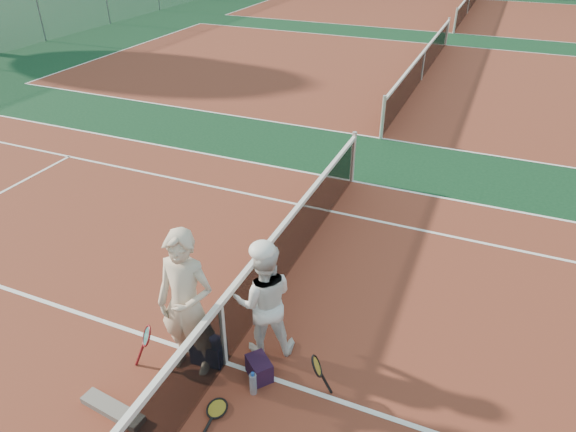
{
  "coord_description": "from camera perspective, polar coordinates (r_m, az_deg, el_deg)",
  "views": [
    {
      "loc": [
        2.53,
        -3.94,
        4.98
      ],
      "look_at": [
        0.0,
        2.04,
        1.05
      ],
      "focal_mm": 32.0,
      "sensor_mm": 36.0,
      "label": 1
    }
  ],
  "objects": [
    {
      "name": "net_far_b",
      "position": [
        31.36,
        19.43,
        21.37
      ],
      "size": [
        0.1,
        10.98,
        1.02
      ],
      "primitive_type": null,
      "color": "black",
      "rests_on": "ground"
    },
    {
      "name": "court_main",
      "position": [
        6.83,
        -6.95,
        -15.88
      ],
      "size": [
        23.77,
        10.97,
        0.01
      ],
      "primitive_type": "cube",
      "color": "maroon",
      "rests_on": "ground"
    },
    {
      "name": "ground",
      "position": [
        6.83,
        -6.95,
        -15.9
      ],
      "size": [
        130.0,
        130.0,
        0.0
      ],
      "primitive_type": "plane",
      "color": "black",
      "rests_on": "ground"
    },
    {
      "name": "water_bottle",
      "position": [
        6.38,
        -3.9,
        -18.14
      ],
      "size": [
        0.09,
        0.09,
        0.3
      ],
      "primitive_type": "cylinder",
      "color": "silver",
      "rests_on": "ground"
    },
    {
      "name": "court_far_a",
      "position": [
        18.31,
        14.57,
        14.43
      ],
      "size": [
        23.77,
        10.97,
        0.01
      ],
      "primitive_type": "cube",
      "color": "maroon",
      "rests_on": "ground"
    },
    {
      "name": "sports_bag_navy",
      "position": [
        6.79,
        -8.79,
        -14.54
      ],
      "size": [
        0.43,
        0.32,
        0.32
      ],
      "primitive_type": "cube",
      "rotation": [
        0.0,
        0.0,
        0.12
      ],
      "color": "black",
      "rests_on": "ground"
    },
    {
      "name": "racket_spare",
      "position": [
        6.35,
        -7.89,
        -20.45
      ],
      "size": [
        0.31,
        0.62,
        0.05
      ],
      "primitive_type": null,
      "rotation": [
        0.0,
        0.0,
        1.63
      ],
      "color": "black",
      "rests_on": "ground"
    },
    {
      "name": "player_a",
      "position": [
        6.19,
        -11.22,
        -9.65
      ],
      "size": [
        0.76,
        0.53,
        1.98
      ],
      "primitive_type": "imported",
      "rotation": [
        0.0,
        0.0,
        0.08
      ],
      "color": "beige",
      "rests_on": "ground"
    },
    {
      "name": "player_b",
      "position": [
        6.44,
        -2.69,
        -9.36
      ],
      "size": [
        0.97,
        0.89,
        1.6
      ],
      "primitive_type": "imported",
      "rotation": [
        0.0,
        0.0,
        3.61
      ],
      "color": "white",
      "rests_on": "ground"
    },
    {
      "name": "racket_red",
      "position": [
        6.83,
        -15.25,
        -13.68
      ],
      "size": [
        0.38,
        0.38,
        0.56
      ],
      "primitive_type": null,
      "rotation": [
        0.0,
        0.0,
        0.77
      ],
      "color": "maroon",
      "rests_on": "ground"
    },
    {
      "name": "net_far_a",
      "position": [
        18.18,
        14.79,
        15.95
      ],
      "size": [
        0.1,
        10.98,
        1.02
      ],
      "primitive_type": null,
      "color": "black",
      "rests_on": "ground"
    },
    {
      "name": "net_cover_canvas",
      "position": [
        6.59,
        -18.89,
        -19.67
      ],
      "size": [
        0.85,
        0.28,
        0.09
      ],
      "primitive_type": "cube",
      "rotation": [
        0.0,
        0.0,
        -0.11
      ],
      "color": "slate",
      "rests_on": "ground"
    },
    {
      "name": "racket_black_held",
      "position": [
        6.28,
        3.17,
        -17.28
      ],
      "size": [
        0.34,
        0.34,
        0.56
      ],
      "primitive_type": null,
      "rotation": [
        0.0,
        0.0,
        3.47
      ],
      "color": "black",
      "rests_on": "ground"
    },
    {
      "name": "net_main",
      "position": [
        6.47,
        -7.24,
        -12.81
      ],
      "size": [
        0.1,
        10.98,
        1.02
      ],
      "primitive_type": null,
      "color": "black",
      "rests_on": "ground"
    },
    {
      "name": "court_far_b",
      "position": [
        31.44,
        19.26,
        20.47
      ],
      "size": [
        23.77,
        10.97,
        0.01
      ],
      "primitive_type": "cube",
      "color": "maroon",
      "rests_on": "ground"
    },
    {
      "name": "sports_bag_purple",
      "position": [
        6.55,
        -3.21,
        -16.56
      ],
      "size": [
        0.41,
        0.4,
        0.28
      ],
      "primitive_type": "cube",
      "rotation": [
        0.0,
        0.0,
        -0.69
      ],
      "color": "black",
      "rests_on": "ground"
    }
  ]
}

